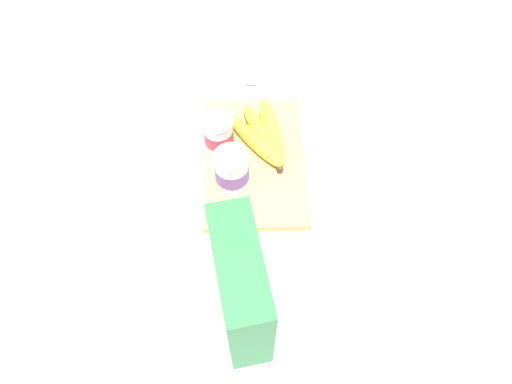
{
  "coord_description": "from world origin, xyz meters",
  "views": [
    {
      "loc": [
        -0.61,
        0.02,
        0.88
      ],
      "look_at": [
        -0.12,
        0.0,
        0.07
      ],
      "focal_mm": 34.14,
      "sensor_mm": 36.0,
      "label": 1
    }
  ],
  "objects_px": {
    "banana_bunch": "(263,136)",
    "spoon": "(241,81)",
    "cereal_box": "(241,288)",
    "yogurt_cup_front": "(232,170)",
    "cutting_board": "(254,161)",
    "yogurt_cup_back": "(219,135)"
  },
  "relations": [
    {
      "from": "cereal_box",
      "to": "banana_bunch",
      "type": "xyz_separation_m",
      "value": [
        0.38,
        -0.05,
        -0.08
      ]
    },
    {
      "from": "cutting_board",
      "to": "yogurt_cup_front",
      "type": "bearing_deg",
      "value": 142.48
    },
    {
      "from": "yogurt_cup_front",
      "to": "banana_bunch",
      "type": "distance_m",
      "value": 0.13
    },
    {
      "from": "cereal_box",
      "to": "banana_bunch",
      "type": "relative_size",
      "value": 1.23
    },
    {
      "from": "cereal_box",
      "to": "yogurt_cup_front",
      "type": "distance_m",
      "value": 0.28
    },
    {
      "from": "cutting_board",
      "to": "spoon",
      "type": "height_order",
      "value": "cutting_board"
    },
    {
      "from": "cutting_board",
      "to": "yogurt_cup_front",
      "type": "distance_m",
      "value": 0.1
    },
    {
      "from": "yogurt_cup_front",
      "to": "yogurt_cup_back",
      "type": "height_order",
      "value": "same"
    },
    {
      "from": "banana_bunch",
      "to": "spoon",
      "type": "bearing_deg",
      "value": 13.35
    },
    {
      "from": "cereal_box",
      "to": "yogurt_cup_front",
      "type": "height_order",
      "value": "cereal_box"
    },
    {
      "from": "cereal_box",
      "to": "yogurt_cup_front",
      "type": "xyz_separation_m",
      "value": [
        0.27,
        0.02,
        -0.06
      ]
    },
    {
      "from": "cereal_box",
      "to": "spoon",
      "type": "bearing_deg",
      "value": 169.66
    },
    {
      "from": "banana_bunch",
      "to": "yogurt_cup_back",
      "type": "bearing_deg",
      "value": 99.84
    },
    {
      "from": "yogurt_cup_back",
      "to": "banana_bunch",
      "type": "relative_size",
      "value": 0.47
    },
    {
      "from": "yogurt_cup_front",
      "to": "banana_bunch",
      "type": "height_order",
      "value": "yogurt_cup_front"
    },
    {
      "from": "yogurt_cup_front",
      "to": "yogurt_cup_back",
      "type": "distance_m",
      "value": 0.1
    },
    {
      "from": "yogurt_cup_back",
      "to": "spoon",
      "type": "height_order",
      "value": "yogurt_cup_back"
    },
    {
      "from": "cutting_board",
      "to": "spoon",
      "type": "relative_size",
      "value": 2.51
    },
    {
      "from": "cereal_box",
      "to": "yogurt_cup_back",
      "type": "distance_m",
      "value": 0.37
    },
    {
      "from": "yogurt_cup_back",
      "to": "cutting_board",
      "type": "bearing_deg",
      "value": -112.67
    },
    {
      "from": "cereal_box",
      "to": "yogurt_cup_back",
      "type": "height_order",
      "value": "cereal_box"
    },
    {
      "from": "cutting_board",
      "to": "spoon",
      "type": "bearing_deg",
      "value": 6.19
    }
  ]
}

